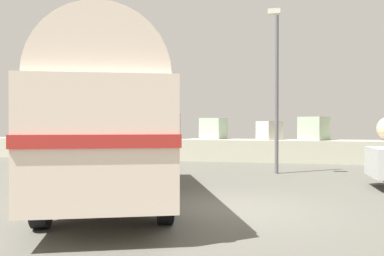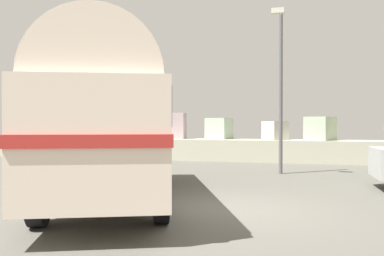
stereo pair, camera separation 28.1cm
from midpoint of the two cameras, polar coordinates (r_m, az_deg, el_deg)
ground at (r=9.07m, az=4.51°, el=-11.33°), size 32.00×26.00×0.02m
breakwater at (r=20.66m, az=9.42°, el=-2.41°), size 31.36×2.53×2.49m
vintage_coach at (r=10.21m, az=-11.96°, el=1.51°), size 5.46×8.85×3.70m
lamp_post at (r=15.53m, az=11.24°, el=6.14°), size 0.44×1.04×5.98m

